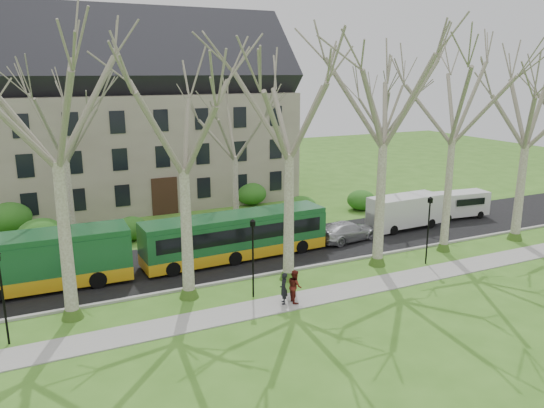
{
  "coord_description": "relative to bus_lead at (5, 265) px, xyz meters",
  "views": [
    {
      "loc": [
        -16.53,
        -25.62,
        11.95
      ],
      "look_at": [
        -2.98,
        3.0,
        3.99
      ],
      "focal_mm": 35.0,
      "sensor_mm": 36.0,
      "label": 1
    }
  ],
  "objects": [
    {
      "name": "ground",
      "position": [
        18.06,
        -5.08,
        -1.71
      ],
      "size": [
        120.0,
        120.0,
        0.0
      ],
      "primitive_type": "plane",
      "color": "#3D7020",
      "rests_on": "ground"
    },
    {
      "name": "sidewalk",
      "position": [
        18.06,
        -7.58,
        -1.68
      ],
      "size": [
        70.0,
        2.0,
        0.06
      ],
      "primitive_type": "cube",
      "color": "gray",
      "rests_on": "ground"
    },
    {
      "name": "road",
      "position": [
        18.06,
        0.42,
        -1.68
      ],
      "size": [
        80.0,
        8.0,
        0.06
      ],
      "primitive_type": "cube",
      "color": "black",
      "rests_on": "ground"
    },
    {
      "name": "curb",
      "position": [
        18.06,
        -3.58,
        -1.64
      ],
      "size": [
        80.0,
        0.25,
        0.14
      ],
      "primitive_type": "cube",
      "color": "#A5A39E",
      "rests_on": "ground"
    },
    {
      "name": "building",
      "position": [
        12.06,
        18.92,
        6.36
      ],
      "size": [
        26.5,
        12.2,
        16.0
      ],
      "color": "gray",
      "rests_on": "ground"
    },
    {
      "name": "tree_row_verge",
      "position": [
        18.06,
        -4.78,
        5.29
      ],
      "size": [
        49.0,
        7.0,
        14.0
      ],
      "color": "gray",
      "rests_on": "ground"
    },
    {
      "name": "tree_row_far",
      "position": [
        16.73,
        5.92,
        4.29
      ],
      "size": [
        33.0,
        7.0,
        12.0
      ],
      "color": "gray",
      "rests_on": "ground"
    },
    {
      "name": "lamp_row",
      "position": [
        18.06,
        -6.08,
        0.87
      ],
      "size": [
        36.22,
        0.22,
        4.3
      ],
      "color": "black",
      "rests_on": "ground"
    },
    {
      "name": "hedges",
      "position": [
        13.39,
        8.92,
        -0.71
      ],
      "size": [
        30.6,
        8.6,
        2.0
      ],
      "color": "#245D1A",
      "rests_on": "ground"
    },
    {
      "name": "bus_lead",
      "position": [
        0.0,
        0.0,
        0.0
      ],
      "size": [
        13.23,
        3.02,
        3.29
      ],
      "primitive_type": null,
      "rotation": [
        0.0,
        0.0,
        -0.02
      ],
      "color": "#175127",
      "rests_on": "road"
    },
    {
      "name": "bus_follow",
      "position": [
        13.45,
        -0.07,
        -0.12
      ],
      "size": [
        12.3,
        3.05,
        3.05
      ],
      "primitive_type": null,
      "rotation": [
        0.0,
        0.0,
        0.04
      ],
      "color": "#175127",
      "rests_on": "road"
    },
    {
      "name": "sedan",
      "position": [
        22.03,
        -0.08,
        -0.93
      ],
      "size": [
        5.16,
        2.75,
        1.42
      ],
      "primitive_type": "imported",
      "rotation": [
        0.0,
        0.0,
        1.73
      ],
      "color": "#B4B4B9",
      "rests_on": "road"
    },
    {
      "name": "van_a",
      "position": [
        27.75,
        0.68,
        -0.36
      ],
      "size": [
        5.99,
        2.41,
        2.57
      ],
      "primitive_type": null,
      "rotation": [
        0.0,
        0.0,
        0.05
      ],
      "color": "silver",
      "rests_on": "road"
    },
    {
      "name": "van_b",
      "position": [
        33.77,
        1.18,
        -0.56
      ],
      "size": [
        5.15,
        2.32,
        2.17
      ],
      "primitive_type": null,
      "rotation": [
        0.0,
        0.0,
        -0.1
      ],
      "color": "silver",
      "rests_on": "road"
    },
    {
      "name": "pedestrian_a",
      "position": [
        13.12,
        -7.65,
        -0.8
      ],
      "size": [
        0.61,
        0.72,
        1.69
      ],
      "primitive_type": "imported",
      "rotation": [
        0.0,
        0.0,
        -1.97
      ],
      "color": "black",
      "rests_on": "sidewalk"
    },
    {
      "name": "pedestrian_b",
      "position": [
        13.76,
        -7.7,
        -0.77
      ],
      "size": [
        0.77,
        0.93,
        1.76
      ],
      "primitive_type": "imported",
      "rotation": [
        0.0,
        0.0,
        1.44
      ],
      "color": "#5D1B15",
      "rests_on": "sidewalk"
    }
  ]
}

